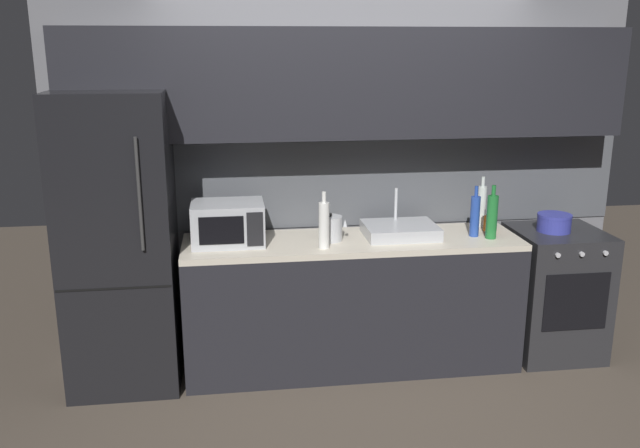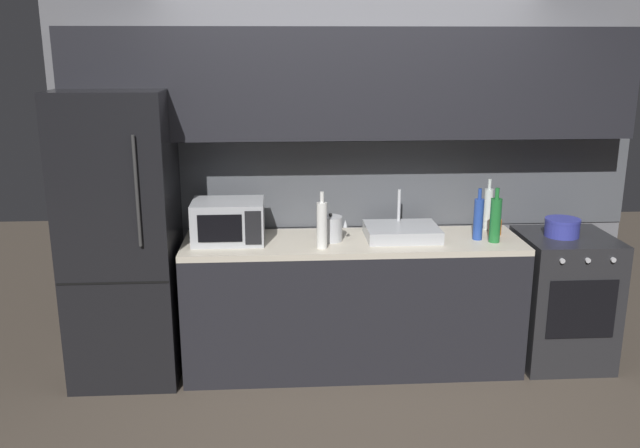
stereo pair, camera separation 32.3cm
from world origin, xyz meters
The scene contains 14 objects.
ground_plane centered at (0.00, 0.00, 0.00)m, with size 10.00×10.00×0.00m, color #4C4238.
back_wall centered at (0.00, 1.20, 1.55)m, with size 3.97×0.44×2.50m.
counter_run centered at (0.00, 0.90, 0.45)m, with size 2.23×0.60×0.90m.
refrigerator centered at (-1.49, 0.90, 0.94)m, with size 0.68×0.69×1.88m.
oven_range centered at (1.45, 0.90, 0.45)m, with size 0.60×0.62×0.90m.
microwave centered at (-0.81, 0.92, 1.04)m, with size 0.46×0.35×0.27m.
sink_basin centered at (0.33, 0.93, 0.94)m, with size 0.48×0.38×0.30m.
kettle centered at (-0.15, 0.90, 0.98)m, with size 0.19×0.15×0.19m.
wine_bottle_green centered at (0.91, 0.80, 1.05)m, with size 0.07×0.07×0.36m.
wine_bottle_blue centered at (0.82, 0.86, 1.04)m, with size 0.06×0.06×0.34m.
wine_bottle_white centered at (-0.22, 0.73, 1.05)m, with size 0.07×0.07×0.36m.
wine_bottle_clear centered at (0.96, 1.10, 1.05)m, with size 0.06×0.06×0.36m.
mug_orange centered at (0.97, 0.97, 0.95)m, with size 0.08×0.08×0.10m, color orange.
cooking_pot centered at (1.41, 0.90, 0.96)m, with size 0.23×0.23×0.12m.
Camera 1 is at (-0.81, -3.30, 2.16)m, focal length 37.86 mm.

